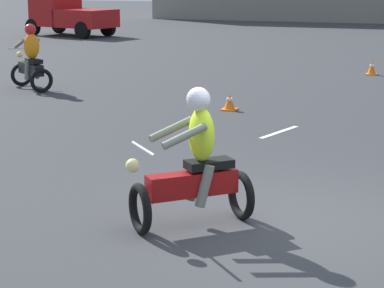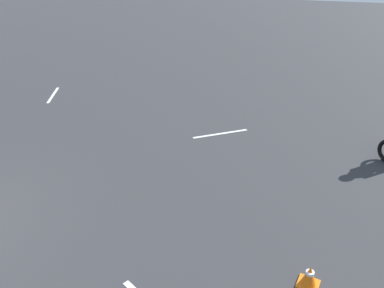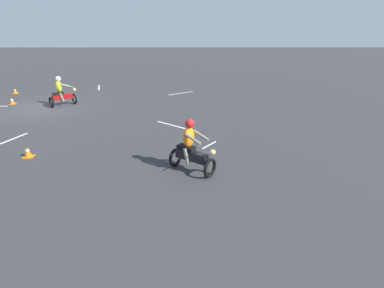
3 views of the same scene
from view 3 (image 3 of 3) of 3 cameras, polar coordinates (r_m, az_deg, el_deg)
ground_plane at (r=18.74m, az=-26.69°, el=6.21°), size 120.00×120.00×0.00m
motorcycle_rider_foreground at (r=18.57m, az=-23.63°, el=8.88°), size 1.43×1.39×1.66m
motorcycle_rider_background at (r=8.94m, az=-0.18°, el=-0.99°), size 1.48×1.32×1.66m
traffic_cone_near_left at (r=23.81m, az=-30.64°, el=8.66°), size 0.32×0.32×0.34m
traffic_cone_near_right at (r=11.58m, az=-28.82°, el=-1.41°), size 0.32×0.32×0.36m
traffic_cone_mid_left at (r=20.44m, az=-31.07°, el=7.03°), size 0.32×0.32×0.38m
lane_stripe_n at (r=13.90m, az=-30.78°, el=0.93°), size 0.49×1.30×0.01m
lane_stripe_nw at (r=13.70m, az=-4.04°, el=3.67°), size 1.38×1.20×0.01m
lane_stripe_sw at (r=20.72m, az=-2.11°, el=9.65°), size 1.65×1.25×0.01m
lane_stripe_s at (r=23.83m, az=-17.31°, el=10.23°), size 0.67×2.14×0.01m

